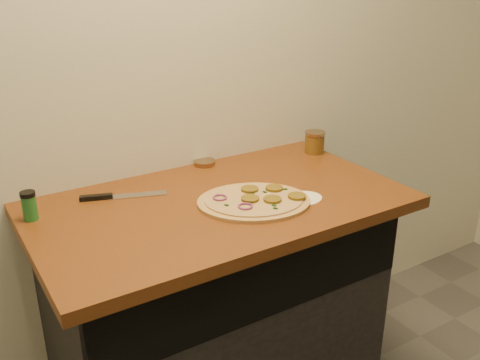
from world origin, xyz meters
TOP-DOWN VIEW (x-y plane):
  - cabinet at (0.00, 1.45)m, footprint 1.10×0.60m
  - countertop at (0.00, 1.42)m, footprint 1.20×0.70m
  - pizza at (0.08, 1.33)m, footprint 0.47×0.47m
  - chefs_knife at (-0.28, 1.61)m, footprint 0.27×0.12m
  - mason_jar_lid at (0.11, 1.72)m, footprint 0.10×0.10m
  - salsa_jar at (0.55, 1.61)m, footprint 0.08×0.08m
  - spice_shaker at (-0.55, 1.59)m, footprint 0.04×0.04m
  - flour_spill at (0.21, 1.28)m, footprint 0.20×0.20m

SIDE VIEW (x-z plane):
  - cabinet at x=0.00m, z-range 0.00..0.86m
  - countertop at x=0.00m, z-range 0.86..0.90m
  - flour_spill at x=0.21m, z-range 0.90..0.90m
  - chefs_knife at x=-0.28m, z-range 0.90..0.91m
  - pizza at x=0.08m, z-range 0.90..0.92m
  - mason_jar_lid at x=0.11m, z-range 0.90..0.92m
  - salsa_jar at x=0.55m, z-range 0.90..0.99m
  - spice_shaker at x=-0.55m, z-range 0.90..0.99m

